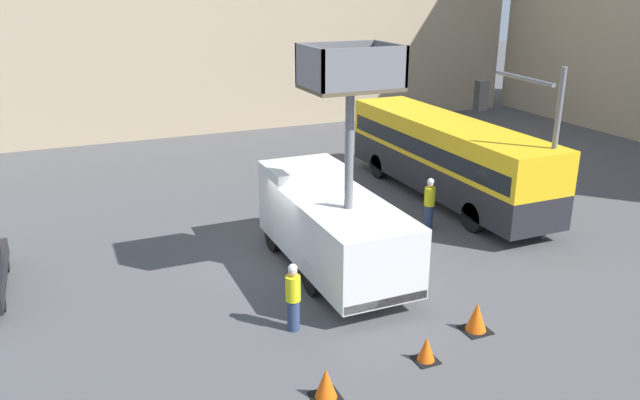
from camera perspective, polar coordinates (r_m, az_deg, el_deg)
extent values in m
plane|color=#4C4C4F|center=(19.64, -2.16, -5.88)|extent=(120.00, 120.00, 0.00)
cube|color=tan|center=(40.59, -14.99, 17.00)|extent=(44.00, 10.00, 14.27)
cube|color=silver|center=(20.44, -1.45, 0.13)|extent=(2.48, 1.98, 2.34)
cube|color=silver|center=(17.69, 2.56, -3.69)|extent=(2.48, 4.62, 1.96)
cube|color=red|center=(16.25, 6.02, -9.23)|extent=(2.43, 0.10, 0.24)
cylinder|color=black|center=(20.48, -4.26, -3.22)|extent=(0.30, 1.04, 1.04)
cylinder|color=black|center=(21.23, 1.30, -2.34)|extent=(0.30, 1.04, 1.04)
cylinder|color=black|center=(17.67, -0.69, -7.01)|extent=(0.30, 1.04, 1.04)
cylinder|color=black|center=(18.53, 5.56, -5.79)|extent=(0.30, 1.04, 1.04)
cylinder|color=slate|center=(16.84, 2.69, 4.54)|extent=(0.24, 0.24, 3.29)
cube|color=brown|center=(16.49, 2.78, 10.24)|extent=(2.37, 1.80, 0.10)
cube|color=slate|center=(15.94, -0.97, 12.03)|extent=(0.08, 1.80, 1.05)
cube|color=slate|center=(16.94, 6.39, 12.35)|extent=(0.08, 1.80, 1.05)
cube|color=slate|center=(17.18, 1.53, 12.56)|extent=(2.37, 0.08, 1.05)
cube|color=slate|center=(15.65, 4.22, 11.84)|extent=(2.37, 0.08, 1.05)
cube|color=#232328|center=(25.72, 11.30, 2.48)|extent=(2.50, 11.28, 1.23)
cube|color=yellow|center=(25.36, 11.50, 5.44)|extent=(2.50, 11.28, 1.50)
cube|color=black|center=(25.42, 11.46, 4.95)|extent=(2.52, 10.83, 0.66)
cylinder|color=black|center=(28.16, 5.38, 3.11)|extent=(0.30, 1.07, 1.07)
cylinder|color=black|center=(29.24, 9.18, 3.56)|extent=(0.30, 1.07, 1.07)
cylinder|color=black|center=(22.60, 13.85, -1.52)|extent=(0.30, 1.07, 1.07)
cylinder|color=black|center=(23.94, 18.08, -0.74)|extent=(0.30, 1.07, 1.07)
cylinder|color=slate|center=(21.99, 20.54, 3.76)|extent=(0.18, 0.18, 5.83)
cylinder|color=slate|center=(20.62, 18.13, 10.52)|extent=(0.42, 2.92, 0.13)
cube|color=black|center=(19.89, 14.51, 9.24)|extent=(0.35, 0.35, 0.90)
sphere|color=red|center=(19.85, 14.58, 9.95)|extent=(0.20, 0.20, 0.20)
cylinder|color=navy|center=(16.01, -2.45, -10.45)|extent=(0.32, 0.32, 0.84)
cylinder|color=yellow|center=(15.65, -2.49, -8.07)|extent=(0.38, 0.38, 0.66)
sphere|color=tan|center=(15.45, -2.51, -6.61)|extent=(0.23, 0.23, 0.23)
sphere|color=white|center=(15.41, -2.51, -6.27)|extent=(0.24, 0.24, 0.24)
cylinder|color=navy|center=(22.64, 9.89, -1.49)|extent=(0.32, 0.32, 0.85)
cylinder|color=yellow|center=(22.39, 10.00, 0.32)|extent=(0.38, 0.38, 0.67)
sphere|color=tan|center=(22.25, 10.07, 1.42)|extent=(0.23, 0.23, 0.23)
sphere|color=white|center=(22.22, 10.09, 1.67)|extent=(0.24, 0.24, 0.24)
cube|color=black|center=(16.62, 14.02, -11.46)|extent=(0.68, 0.68, 0.03)
cone|color=#F25B0F|center=(16.44, 14.13, -10.33)|extent=(0.55, 0.55, 0.78)
cube|color=black|center=(15.23, 9.63, -14.23)|extent=(0.55, 0.55, 0.03)
cone|color=#F25B0F|center=(15.07, 9.70, -13.28)|extent=(0.44, 0.44, 0.62)
cube|color=black|center=(13.90, 0.54, -17.58)|extent=(0.63, 0.63, 0.03)
cone|color=#F25B0F|center=(13.70, 0.55, -16.43)|extent=(0.50, 0.50, 0.72)
cylinder|color=black|center=(21.30, -26.91, -5.08)|extent=(0.22, 0.64, 0.64)
cylinder|color=black|center=(18.89, -27.23, -8.19)|extent=(0.22, 0.64, 0.64)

